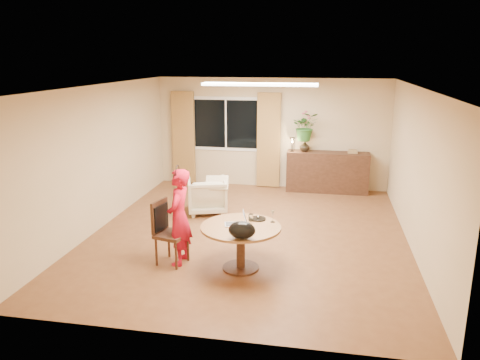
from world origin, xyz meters
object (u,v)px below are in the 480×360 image
(dining_chair, at_px, (172,233))
(sideboard, at_px, (327,172))
(dining_table, at_px, (241,235))
(child, at_px, (179,217))
(armchair, at_px, (207,195))

(dining_chair, relative_size, sideboard, 0.52)
(dining_table, bearing_deg, child, 177.59)
(dining_chair, distance_m, child, 0.28)
(dining_table, relative_size, armchair, 1.52)
(dining_table, height_order, armchair, armchair)
(armchair, bearing_deg, child, 76.96)
(sideboard, bearing_deg, armchair, -140.38)
(sideboard, bearing_deg, dining_chair, -117.52)
(armchair, bearing_deg, dining_chair, 74.26)
(dining_chair, xyz_separation_m, child, (0.11, 0.04, 0.25))
(armchair, bearing_deg, sideboard, -158.00)
(dining_chair, relative_size, armchair, 1.26)
(armchair, distance_m, sideboard, 3.10)
(dining_table, relative_size, sideboard, 0.63)
(dining_table, height_order, dining_chair, dining_chair)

